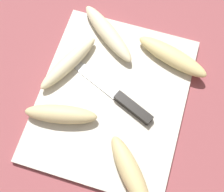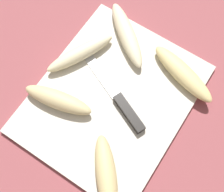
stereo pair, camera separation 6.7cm
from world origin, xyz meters
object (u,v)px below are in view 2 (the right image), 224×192
object	(u,v)px
knife	(123,105)
banana_mellow_near	(58,100)
banana_spotted_left	(106,175)
banana_pale_long	(80,53)
banana_bright_far	(127,35)
banana_golden_short	(183,74)

from	to	relation	value
knife	banana_mellow_near	size ratio (longest dim) A/B	1.34
banana_spotted_left	banana_pale_long	size ratio (longest dim) A/B	0.88
knife	banana_spotted_left	size ratio (longest dim) A/B	1.45
knife	banana_bright_far	bearing A→B (deg)	53.30
banana_mellow_near	banana_pale_long	world-z (taller)	banana_mellow_near
banana_golden_short	banana_mellow_near	bearing A→B (deg)	136.12
banana_pale_long	banana_spotted_left	bearing A→B (deg)	-134.09
banana_spotted_left	banana_pale_long	bearing A→B (deg)	45.91
knife	banana_mellow_near	world-z (taller)	banana_mellow_near
banana_pale_long	knife	bearing A→B (deg)	-108.31
banana_mellow_near	banana_pale_long	bearing A→B (deg)	12.40
knife	banana_bright_far	xyz separation A→B (m)	(0.15, 0.08, 0.01)
banana_spotted_left	banana_pale_long	distance (m)	0.27
knife	banana_pale_long	distance (m)	0.15
knife	banana_golden_short	size ratio (longest dim) A/B	1.19
banana_spotted_left	banana_mellow_near	world-z (taller)	banana_spotted_left
banana_spotted_left	banana_bright_far	world-z (taller)	banana_spotted_left
banana_mellow_near	knife	bearing A→B (deg)	-60.03
knife	banana_spotted_left	bearing A→B (deg)	-136.86
banana_bright_far	banana_golden_short	bearing A→B (deg)	-95.86
knife	banana_spotted_left	xyz separation A→B (m)	(-0.14, -0.05, 0.01)
banana_bright_far	banana_mellow_near	size ratio (longest dim) A/B	1.04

